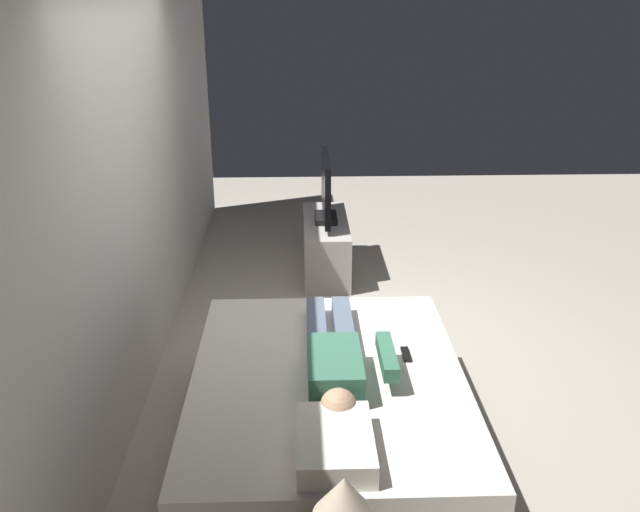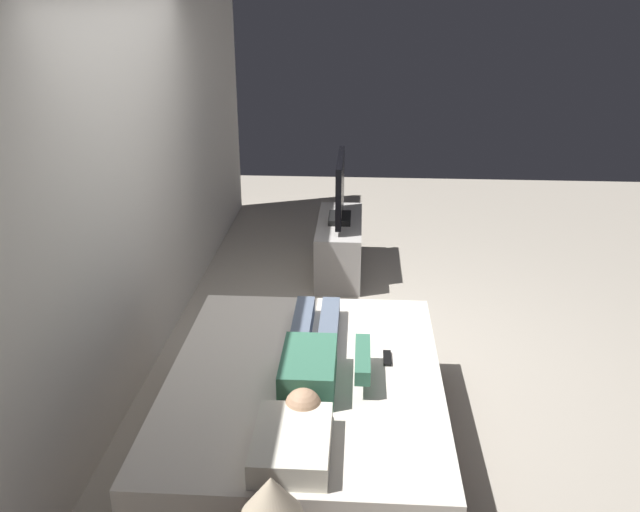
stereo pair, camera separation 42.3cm
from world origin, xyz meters
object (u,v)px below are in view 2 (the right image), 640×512
Objects in this scene: person at (313,358)px; pillow at (292,443)px; remote at (387,358)px; lamp at (272,498)px; bed at (305,417)px; tv_stand at (339,246)px; tv at (340,191)px.

pillow is at bearing 176.34° from person.
pillow is at bearing 152.07° from remote.
lamp is (-0.62, 0.00, 0.25)m from pillow.
lamp reaches higher than person.
pillow is 0.70m from person.
pillow reaches higher than bed.
tv_stand is 2.62× the size of lamp.
lamp is at bearing 178.54° from tv_stand.
remote is (0.15, -0.40, -0.07)m from person.
tv reaches higher than person.
pillow is at bearing 178.33° from tv.
person is 3.00× the size of lamp.
tv is at bearing -1.46° from lamp.
pillow is 0.67m from lamp.
pillow reaches higher than remote.
remote is (0.18, -0.45, 0.29)m from bed.
remote is 0.14× the size of tv_stand.
person is 0.44m from remote.
person is (0.03, -0.04, 0.36)m from bed.
bed is 2.24× the size of tv.
tv_stand is (2.66, -0.10, -0.01)m from bed.
bed is 4.70× the size of lamp.
lamp is (-1.32, 0.05, 0.23)m from person.
person reaches higher than remote.
remote is 2.51m from tv.
pillow is 3.33m from tv.
tv is 3.95m from lamp.
lamp is at bearing 177.88° from person.
tv_stand is 1.25× the size of tv.
lamp is at bearing 178.54° from tv.
bed is 2.71m from tv.
person is at bearing 178.87° from tv.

